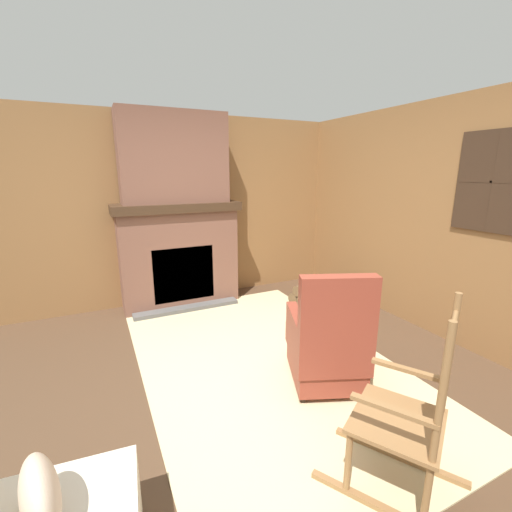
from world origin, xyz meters
The scene contains 12 objects.
ground_plane centered at (0.00, 0.00, 0.00)m, with size 14.00×14.00×0.00m, color #4C3523.
wood_panel_wall_left centered at (-2.37, 0.00, 1.26)m, with size 0.06×5.29×2.52m.
wood_panel_wall_back centered at (0.01, 2.37, 1.27)m, with size 5.29×0.09×2.52m.
fireplace_hearth centered at (-2.11, 0.00, 0.69)m, with size 0.65×1.61×1.38m.
chimney_breast centered at (-2.12, 0.00, 1.94)m, with size 0.38×1.33×1.12m.
area_rug centered at (-0.27, 0.35, 0.01)m, with size 3.45×2.20×0.01m.
armchair centered at (0.26, 0.66, 0.37)m, with size 0.84×0.79×1.05m.
rocking_chair centered at (1.24, 0.44, 0.41)m, with size 0.92×0.80×1.16m.
firewood_stack centered at (-1.34, 1.56, 0.13)m, with size 0.53×0.44×0.28m.
oil_lamp_vase centered at (-2.17, -0.51, 1.50)m, with size 0.12×0.12×0.32m.
storage_case centered at (-2.17, 0.56, 1.45)m, with size 0.15×0.25×0.13m.
decorative_plate_on_mantel centered at (-2.19, 0.08, 1.53)m, with size 0.08×0.30×0.29m.
Camera 1 is at (2.33, -0.99, 1.79)m, focal length 24.00 mm.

